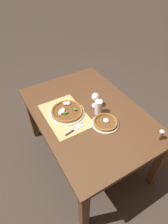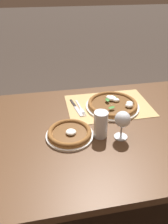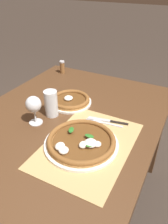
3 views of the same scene
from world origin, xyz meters
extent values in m
plane|color=#382D26|center=(0.00, 0.00, 0.00)|extent=(24.00, 24.00, 0.00)
cube|color=#4C301C|center=(0.00, 0.00, 0.72)|extent=(1.41, 0.98, 0.04)
cube|color=#4C301C|center=(-0.65, -0.43, 0.35)|extent=(0.07, 0.07, 0.70)
cube|color=#4C301C|center=(0.65, -0.43, 0.35)|extent=(0.07, 0.07, 0.70)
cube|color=#4C301C|center=(-0.65, 0.43, 0.35)|extent=(0.07, 0.07, 0.70)
cube|color=#4C301C|center=(0.65, 0.43, 0.35)|extent=(0.07, 0.07, 0.70)
cube|color=tan|center=(-0.07, -0.21, 0.74)|extent=(0.53, 0.37, 0.00)
cylinder|color=silver|center=(-0.09, -0.18, 0.75)|extent=(0.34, 0.34, 0.01)
cylinder|color=#B77F42|center=(-0.09, -0.18, 0.76)|extent=(0.31, 0.31, 0.01)
torus|color=brown|center=(-0.09, -0.18, 0.77)|extent=(0.31, 0.31, 0.02)
cylinder|color=brown|center=(-0.09, -0.18, 0.77)|extent=(0.26, 0.26, 0.00)
ellipsoid|color=white|center=(-0.18, -0.13, 0.78)|extent=(0.05, 0.04, 0.03)
ellipsoid|color=white|center=(-0.12, -0.21, 0.78)|extent=(0.04, 0.04, 0.02)
ellipsoid|color=white|center=(-0.19, -0.16, 0.78)|extent=(0.04, 0.04, 0.03)
ellipsoid|color=white|center=(-0.09, -0.26, 0.78)|extent=(0.04, 0.04, 0.02)
ellipsoid|color=white|center=(-0.10, -0.24, 0.78)|extent=(0.06, 0.06, 0.03)
ellipsoid|color=#286B23|center=(-0.06, -0.21, 0.79)|extent=(0.02, 0.04, 0.00)
ellipsoid|color=#286B23|center=(-0.12, -0.24, 0.79)|extent=(0.05, 0.05, 0.00)
ellipsoid|color=#286B23|center=(-0.06, -0.12, 0.79)|extent=(0.05, 0.04, 0.00)
cylinder|color=silver|center=(0.21, 0.05, 0.75)|extent=(0.25, 0.25, 0.01)
cylinder|color=#B77F42|center=(0.21, 0.05, 0.76)|extent=(0.23, 0.23, 0.01)
torus|color=brown|center=(0.21, 0.05, 0.77)|extent=(0.23, 0.23, 0.02)
cylinder|color=brown|center=(0.21, 0.05, 0.76)|extent=(0.18, 0.18, 0.00)
ellipsoid|color=white|center=(0.21, 0.06, 0.77)|extent=(0.05, 0.05, 0.03)
cylinder|color=silver|center=(-0.05, 0.11, 0.74)|extent=(0.07, 0.07, 0.00)
cylinder|color=silver|center=(-0.05, 0.11, 0.78)|extent=(0.01, 0.01, 0.06)
ellipsoid|color=silver|center=(-0.05, 0.11, 0.85)|extent=(0.08, 0.08, 0.08)
ellipsoid|color=#C17019|center=(-0.05, 0.11, 0.84)|extent=(0.07, 0.07, 0.05)
cylinder|color=silver|center=(0.06, 0.08, 0.81)|extent=(0.07, 0.07, 0.15)
cylinder|color=black|center=(0.06, 0.08, 0.80)|extent=(0.07, 0.07, 0.12)
cylinder|color=silver|center=(0.06, 0.08, 0.86)|extent=(0.07, 0.07, 0.02)
cube|color=#B7B7BC|center=(0.11, -0.25, 0.75)|extent=(0.02, 0.12, 0.00)
cube|color=#B7B7BC|center=(0.11, -0.17, 0.75)|extent=(0.03, 0.05, 0.00)
cylinder|color=#B7B7BC|center=(0.11, -0.13, 0.75)|extent=(0.01, 0.04, 0.00)
cylinder|color=#B7B7BC|center=(0.10, -0.13, 0.75)|extent=(0.01, 0.04, 0.00)
cylinder|color=#B7B7BC|center=(0.10, -0.13, 0.75)|extent=(0.01, 0.04, 0.00)
cylinder|color=#B7B7BC|center=(0.09, -0.13, 0.75)|extent=(0.01, 0.04, 0.00)
cube|color=black|center=(0.15, -0.28, 0.75)|extent=(0.03, 0.10, 0.01)
cube|color=#B7B7BC|center=(0.13, -0.17, 0.75)|extent=(0.04, 0.12, 0.00)
cylinder|color=brown|center=(0.59, 0.35, 0.78)|extent=(0.04, 0.04, 0.08)
cylinder|color=#BCBCC1|center=(0.59, 0.35, 0.83)|extent=(0.04, 0.04, 0.01)
camera|label=1|loc=(1.12, -0.71, 2.01)|focal=30.00mm
camera|label=2|loc=(0.31, 0.95, 1.46)|focal=35.00mm
camera|label=3|loc=(-0.76, -0.55, 1.41)|focal=35.00mm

